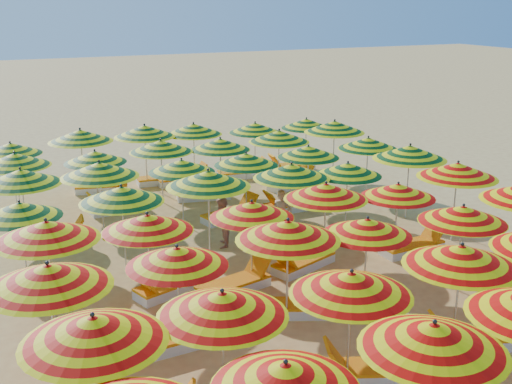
# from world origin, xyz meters

# --- Properties ---
(ground) EXTENTS (120.00, 120.00, 0.00)m
(ground) POSITION_xyz_m (0.00, 0.00, 0.00)
(ground) COLOR #E4B765
(ground) RESTS_ON ground
(umbrella_1) EXTENTS (2.05, 2.05, 2.02)m
(umbrella_1) POSITION_xyz_m (-3.21, -7.27, 1.78)
(umbrella_1) COLOR silver
(umbrella_1) RESTS_ON ground
(umbrella_2) EXTENTS (2.18, 2.18, 2.14)m
(umbrella_2) POSITION_xyz_m (-1.06, -7.41, 1.89)
(umbrella_2) COLOR silver
(umbrella_2) RESTS_ON ground
(umbrella_6) EXTENTS (2.29, 2.29, 2.16)m
(umbrella_6) POSITION_xyz_m (-5.14, -5.34, 1.90)
(umbrella_6) COLOR silver
(umbrella_6) RESTS_ON ground
(umbrella_7) EXTENTS (2.46, 2.46, 2.12)m
(umbrella_7) POSITION_xyz_m (-3.24, -5.30, 1.86)
(umbrella_7) COLOR silver
(umbrella_7) RESTS_ON ground
(umbrella_8) EXTENTS (2.06, 2.06, 2.11)m
(umbrella_8) POSITION_xyz_m (-1.11, -5.49, 1.86)
(umbrella_8) COLOR silver
(umbrella_8) RESTS_ON ground
(umbrella_9) EXTENTS (2.32, 2.32, 2.16)m
(umbrella_9) POSITION_xyz_m (1.20, -5.42, 1.90)
(umbrella_9) COLOR silver
(umbrella_9) RESTS_ON ground
(umbrella_12) EXTENTS (2.34, 2.34, 2.19)m
(umbrella_12) POSITION_xyz_m (-5.46, -3.32, 1.93)
(umbrella_12) COLOR silver
(umbrella_12) RESTS_ON ground
(umbrella_13) EXTENTS (2.39, 2.39, 1.98)m
(umbrella_13) POSITION_xyz_m (-3.19, -3.00, 1.75)
(umbrella_13) COLOR silver
(umbrella_13) RESTS_ON ground
(umbrella_14) EXTENTS (2.45, 2.45, 2.18)m
(umbrella_14) POSITION_xyz_m (-0.97, -3.05, 1.92)
(umbrella_14) COLOR silver
(umbrella_14) RESTS_ON ground
(umbrella_15) EXTENTS (2.04, 2.04, 1.95)m
(umbrella_15) POSITION_xyz_m (0.86, -3.06, 1.72)
(umbrella_15) COLOR silver
(umbrella_15) RESTS_ON ground
(umbrella_16) EXTENTS (2.51, 2.51, 2.01)m
(umbrella_16) POSITION_xyz_m (3.10, -3.38, 1.77)
(umbrella_16) COLOR silver
(umbrella_16) RESTS_ON ground
(umbrella_18) EXTENTS (2.66, 2.66, 2.17)m
(umbrella_18) POSITION_xyz_m (-5.19, -1.07, 1.91)
(umbrella_18) COLOR silver
(umbrella_18) RESTS_ON ground
(umbrella_19) EXTENTS (2.16, 2.16, 2.03)m
(umbrella_19) POSITION_xyz_m (-3.21, -1.11, 1.78)
(umbrella_19) COLOR silver
(umbrella_19) RESTS_ON ground
(umbrella_20) EXTENTS (2.50, 2.50, 2.00)m
(umbrella_20) POSITION_xyz_m (-0.88, -1.17, 1.76)
(umbrella_20) COLOR silver
(umbrella_20) RESTS_ON ground
(umbrella_21) EXTENTS (2.06, 2.06, 2.11)m
(umbrella_21) POSITION_xyz_m (1.15, -0.93, 1.86)
(umbrella_21) COLOR silver
(umbrella_21) RESTS_ON ground
(umbrella_22) EXTENTS (2.09, 2.09, 1.94)m
(umbrella_22) POSITION_xyz_m (3.04, -1.19, 1.71)
(umbrella_22) COLOR silver
(umbrella_22) RESTS_ON ground
(umbrella_23) EXTENTS (2.67, 2.67, 2.21)m
(umbrella_23) POSITION_xyz_m (5.08, -0.96, 1.94)
(umbrella_23) COLOR silver
(umbrella_23) RESTS_ON ground
(umbrella_24) EXTENTS (2.04, 2.04, 1.95)m
(umbrella_24) POSITION_xyz_m (-5.49, 1.11, 1.71)
(umbrella_24) COLOR silver
(umbrella_24) RESTS_ON ground
(umbrella_25) EXTENTS (2.51, 2.51, 2.10)m
(umbrella_25) POSITION_xyz_m (-3.26, 0.89, 1.85)
(umbrella_25) COLOR silver
(umbrella_25) RESTS_ON ground
(umbrella_26) EXTENTS (2.69, 2.69, 2.23)m
(umbrella_26) POSITION_xyz_m (-1.10, 0.92, 1.96)
(umbrella_26) COLOR silver
(umbrella_26) RESTS_ON ground
(umbrella_27) EXTENTS (2.13, 2.13, 2.15)m
(umbrella_27) POSITION_xyz_m (1.23, 0.95, 1.89)
(umbrella_27) COLOR silver
(umbrella_27) RESTS_ON ground
(umbrella_28) EXTENTS (1.90, 1.90, 1.98)m
(umbrella_28) POSITION_xyz_m (2.98, 0.97, 1.74)
(umbrella_28) COLOR silver
(umbrella_28) RESTS_ON ground
(umbrella_29) EXTENTS (2.74, 2.74, 2.25)m
(umbrella_29) POSITION_xyz_m (5.13, 1.07, 1.98)
(umbrella_29) COLOR silver
(umbrella_29) RESTS_ON ground
(umbrella_30) EXTENTS (2.67, 2.67, 2.15)m
(umbrella_30) POSITION_xyz_m (-5.24, 3.31, 1.90)
(umbrella_30) COLOR silver
(umbrella_30) RESTS_ON ground
(umbrella_31) EXTENTS (2.13, 2.13, 2.18)m
(umbrella_31) POSITION_xyz_m (-3.31, 3.11, 1.92)
(umbrella_31) COLOR silver
(umbrella_31) RESTS_ON ground
(umbrella_32) EXTENTS (2.11, 2.11, 1.98)m
(umbrella_32) POSITION_xyz_m (-1.02, 3.23, 1.74)
(umbrella_32) COLOR silver
(umbrella_32) RESTS_ON ground
(umbrella_33) EXTENTS (2.22, 2.22, 1.99)m
(umbrella_33) POSITION_xyz_m (0.90, 3.12, 1.75)
(umbrella_33) COLOR silver
(umbrella_33) RESTS_ON ground
(umbrella_34) EXTENTS (2.21, 2.21, 2.01)m
(umbrella_34) POSITION_xyz_m (2.97, 3.14, 1.77)
(umbrella_34) COLOR silver
(umbrella_34) RESTS_ON ground
(umbrella_35) EXTENTS (2.53, 2.53, 2.04)m
(umbrella_35) POSITION_xyz_m (5.22, 3.27, 1.80)
(umbrella_35) COLOR silver
(umbrella_35) RESTS_ON ground
(umbrella_36) EXTENTS (2.61, 2.61, 2.10)m
(umbrella_36) POSITION_xyz_m (-5.20, 5.46, 1.85)
(umbrella_36) COLOR silver
(umbrella_36) RESTS_ON ground
(umbrella_37) EXTENTS (2.10, 2.10, 1.96)m
(umbrella_37) POSITION_xyz_m (-2.98, 5.41, 1.72)
(umbrella_37) COLOR silver
(umbrella_37) RESTS_ON ground
(umbrella_38) EXTENTS (2.25, 2.25, 2.09)m
(umbrella_38) POSITION_xyz_m (-0.94, 5.47, 1.84)
(umbrella_38) COLOR silver
(umbrella_38) RESTS_ON ground
(umbrella_39) EXTENTS (2.22, 2.22, 2.03)m
(umbrella_39) POSITION_xyz_m (0.92, 5.18, 1.79)
(umbrella_39) COLOR silver
(umbrella_39) RESTS_ON ground
(umbrella_40) EXTENTS (2.13, 2.13, 2.13)m
(umbrella_40) POSITION_xyz_m (2.97, 5.10, 1.88)
(umbrella_40) COLOR silver
(umbrella_40) RESTS_ON ground
(umbrella_41) EXTENTS (2.12, 2.12, 2.23)m
(umbrella_41) POSITION_xyz_m (5.26, 5.38, 1.96)
(umbrella_41) COLOR silver
(umbrella_41) RESTS_ON ground
(umbrella_42) EXTENTS (2.20, 2.20, 2.00)m
(umbrella_42) POSITION_xyz_m (-5.16, 7.42, 1.76)
(umbrella_42) COLOR silver
(umbrella_42) RESTS_ON ground
(umbrella_43) EXTENTS (2.24, 2.24, 2.21)m
(umbrella_43) POSITION_xyz_m (-2.99, 7.59, 1.95)
(umbrella_43) COLOR silver
(umbrella_43) RESTS_ON ground
(umbrella_44) EXTENTS (2.53, 2.53, 2.19)m
(umbrella_44) POSITION_xyz_m (-0.88, 7.54, 1.93)
(umbrella_44) COLOR silver
(umbrella_44) RESTS_ON ground
(umbrella_45) EXTENTS (2.42, 2.42, 2.12)m
(umbrella_45) POSITION_xyz_m (0.85, 7.50, 1.86)
(umbrella_45) COLOR silver
(umbrella_45) RESTS_ON ground
(umbrella_46) EXTENTS (2.27, 2.27, 2.01)m
(umbrella_46) POSITION_xyz_m (3.09, 7.24, 1.77)
(umbrella_46) COLOR silver
(umbrella_46) RESTS_ON ground
(umbrella_47) EXTENTS (2.29, 2.29, 2.00)m
(umbrella_47) POSITION_xyz_m (5.19, 7.24, 1.76)
(umbrella_47) COLOR silver
(umbrella_47) RESTS_ON ground
(lounger_4) EXTENTS (1.82, 1.19, 0.69)m
(lounger_4) POSITION_xyz_m (-0.60, -5.52, 0.15)
(lounger_4) COLOR white
(lounger_4) RESTS_ON ground
(lounger_5) EXTENTS (1.83, 1.07, 0.69)m
(lounger_5) POSITION_xyz_m (1.71, -5.43, 0.15)
(lounger_5) COLOR white
(lounger_5) RESTS_ON ground
(lounger_7) EXTENTS (1.76, 0.68, 0.69)m
(lounger_7) POSITION_xyz_m (-3.70, -3.15, 0.15)
(lounger_7) COLOR white
(lounger_7) RESTS_ON ground
(lounger_8) EXTENTS (1.82, 1.24, 0.69)m
(lounger_8) POSITION_xyz_m (-0.37, -3.05, 0.15)
(lounger_8) COLOR white
(lounger_8) RESTS_ON ground
(lounger_9) EXTENTS (1.83, 1.06, 0.69)m
(lounger_9) POSITION_xyz_m (4.57, -3.13, 0.15)
(lounger_9) COLOR white
(lounger_9) RESTS_ON ground
(lounger_10) EXTENTS (1.83, 1.07, 0.69)m
(lounger_10) POSITION_xyz_m (-2.71, -0.88, 0.15)
(lounger_10) COLOR white
(lounger_10) RESTS_ON ground
(lounger_11) EXTENTS (1.82, 0.97, 0.69)m
(lounger_11) POSITION_xyz_m (-1.38, -1.37, 0.15)
(lounger_11) COLOR white
(lounger_11) RESTS_ON ground
(lounger_12) EXTENTS (1.83, 1.14, 0.69)m
(lounger_12) POSITION_xyz_m (0.55, -0.93, 0.15)
(lounger_12) COLOR white
(lounger_12) RESTS_ON ground
(lounger_13) EXTENTS (1.76, 0.67, 0.69)m
(lounger_13) POSITION_xyz_m (3.64, -1.19, 0.15)
(lounger_13) COLOR white
(lounger_13) RESTS_ON ground
(lounger_14) EXTENTS (1.79, 0.77, 0.69)m
(lounger_14) POSITION_xyz_m (-4.64, 3.21, 0.15)
(lounger_14) COLOR white
(lounger_14) RESTS_ON ground
(lounger_15) EXTENTS (1.82, 0.98, 0.69)m
(lounger_15) POSITION_xyz_m (0.40, 3.09, 0.15)
(lounger_15) COLOR white
(lounger_15) RESTS_ON ground
(lounger_16) EXTENTS (1.74, 0.61, 0.69)m
(lounger_16) POSITION_xyz_m (2.37, 3.09, 0.15)
(lounger_16) COLOR white
(lounger_16) RESTS_ON ground
(lounger_17) EXTENTS (1.78, 0.74, 0.69)m
(lounger_17) POSITION_xyz_m (-2.47, 5.20, 0.15)
(lounger_17) COLOR white
(lounger_17) RESTS_ON ground
(lounger_18) EXTENTS (1.82, 0.93, 0.69)m
(lounger_18) POSITION_xyz_m (0.32, 5.33, 0.15)
(lounger_18) COLOR white
(lounger_18) RESTS_ON ground
(lounger_19) EXTENTS (1.83, 1.04, 0.69)m
(lounger_19) POSITION_xyz_m (3.57, 5.29, 0.15)
(lounger_19) COLOR white
(lounger_19) RESTS_ON ground
(lounger_20) EXTENTS (1.82, 0.96, 0.69)m
(lounger_20) POSITION_xyz_m (-2.40, 7.51, 0.15)
(lounger_20) COLOR white
(lounger_20) RESTS_ON ground
(lounger_21) EXTENTS (1.77, 0.72, 0.69)m
(lounger_21) POSITION_xyz_m (-0.28, 7.62, 0.15)
(lounger_21) COLOR white
(lounger_21) RESTS_ON ground
(lounger_22) EXTENTS (1.74, 0.62, 0.69)m
(lounger_22) POSITION_xyz_m (0.35, 7.30, 0.15)
(lounger_22) COLOR white
(lounger_22) RESTS_ON ground
(lounger_23) EXTENTS (1.80, 0.83, 0.69)m
(lounger_23) POSITION_xyz_m (2.59, 7.18, 0.15)
(lounger_23) COLOR white
(lounger_23) RESTS_ON ground
(lounger_24) EXTENTS (1.76, 0.68, 0.69)m
(lounger_24) POSITION_xyz_m (4.59, 7.29, 0.15)
(lounger_24) COLOR white
(lounger_24) RESTS_ON ground
(beachgoer_a) EXTENTS (0.61, 0.59, 1.40)m
(beachgoer_a) POSITION_xyz_m (0.94, 0.93, 0.70)
(beachgoer_a) COLOR tan
(beachgoer_a) RESTS_ON ground
(beachgoer_b) EXTENTS (0.73, 0.80, 1.33)m
(beachgoer_b) POSITION_xyz_m (-0.65, 1.21, 0.66)
(beachgoer_b) COLOR tan
(beachgoer_b) RESTS_ON ground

